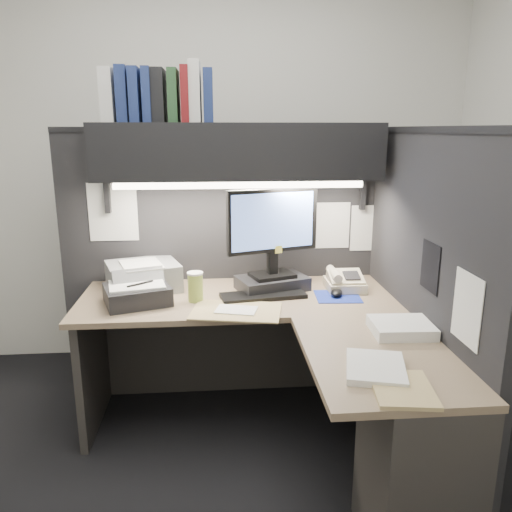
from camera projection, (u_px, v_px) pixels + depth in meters
name	position (u px, v px, depth m)	size (l,w,h in m)	color
floor	(222.00, 481.00, 2.36)	(3.50, 3.50, 0.00)	black
wall_back	(215.00, 169.00, 3.48)	(3.50, 0.04, 2.70)	silver
wall_front	(226.00, 367.00, 0.58)	(3.50, 0.04, 2.70)	silver
partition_back	(222.00, 266.00, 3.06)	(1.90, 0.06, 1.60)	black
partition_right	(421.00, 303.00, 2.42)	(0.06, 1.50, 1.60)	black
desk	(314.00, 393.00, 2.28)	(1.70, 1.53, 0.73)	#836E53
overhead_shelf	(238.00, 151.00, 2.72)	(1.55, 0.34, 0.30)	black
task_light_tube	(240.00, 185.00, 2.63)	(0.04, 0.04, 1.32)	white
monitor	(272.00, 251.00, 2.79)	(0.52, 0.34, 0.57)	black
keyboard	(263.00, 296.00, 2.70)	(0.46, 0.15, 0.02)	black
mousepad	(338.00, 297.00, 2.72)	(0.24, 0.22, 0.00)	#1B2E98
mouse	(336.00, 293.00, 2.71)	(0.06, 0.10, 0.04)	black
telephone	(345.00, 282.00, 2.84)	(0.21, 0.22, 0.09)	beige
coffee_cup	(195.00, 288.00, 2.63)	(0.08, 0.08, 0.15)	#BFD455
printer	(143.00, 276.00, 2.83)	(0.38, 0.32, 0.15)	gray
notebook_stack	(137.00, 295.00, 2.61)	(0.32, 0.27, 0.10)	black
open_folder	(236.00, 311.00, 2.50)	(0.44, 0.29, 0.01)	tan
paper_stack_a	(401.00, 328.00, 2.23)	(0.26, 0.22, 0.05)	white
paper_stack_b	(376.00, 368.00, 1.88)	(0.22, 0.27, 0.03)	white
manila_stack	(402.00, 389.00, 1.74)	(0.21, 0.26, 0.01)	tan
binder_row	(159.00, 95.00, 2.62)	(0.58, 0.26, 0.31)	silver
pinned_papers	(296.00, 237.00, 2.68)	(1.76, 1.31, 0.51)	white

